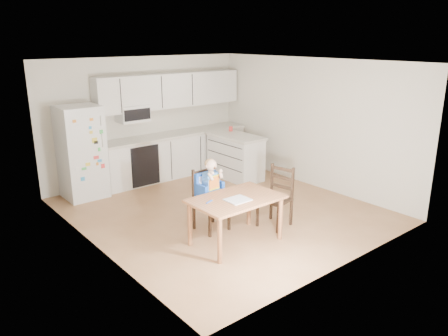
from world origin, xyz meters
name	(u,v)px	position (x,y,z in m)	size (l,w,h in m)	color
room	(204,134)	(0.00, 0.48, 1.25)	(4.52, 5.01, 2.51)	brown
refrigerator	(81,152)	(-1.55, 2.15, 0.85)	(0.72, 0.70, 1.70)	silver
kitchen_run	(173,135)	(0.50, 2.24, 0.88)	(3.37, 0.62, 2.15)	silver
kitchen_island	(236,156)	(1.37, 1.22, 0.46)	(0.65, 1.25, 0.92)	silver
red_cup	(231,129)	(1.55, 1.59, 0.97)	(0.08, 0.08, 0.10)	red
dining_table	(236,204)	(-0.62, -1.09, 0.60)	(1.29, 0.83, 0.69)	brown
napkin	(238,200)	(-0.67, -1.18, 0.70)	(0.32, 0.28, 0.01)	#BABABF
toddler_spoon	(209,202)	(-1.03, -1.00, 0.70)	(0.02, 0.02, 0.12)	#1C4BB3
chair_booster	(209,187)	(-0.62, -0.47, 0.68)	(0.44, 0.44, 1.13)	black
chair_side	(278,192)	(0.32, -1.02, 0.54)	(0.49, 0.49, 0.95)	black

